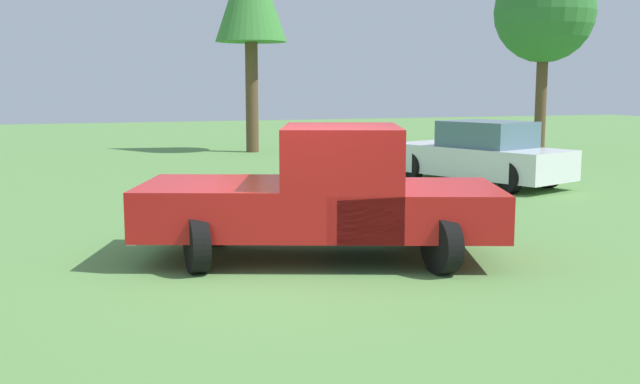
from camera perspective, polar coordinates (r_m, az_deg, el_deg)
The scene contains 4 objects.
ground_plane at distance 9.35m, azimuth -1.39°, elevation -6.06°, with size 80.00×80.00×0.00m, color #5B8C47.
pickup_truck at distance 9.84m, azimuth 0.71°, elevation 0.06°, with size 3.50×5.11×1.78m.
sedan_far at distance 17.79m, azimuth 12.31°, elevation 2.82°, with size 4.62×3.07×1.49m.
tree_back_right at distance 26.93m, azimuth 16.95°, elevation 13.05°, with size 3.40×3.40×6.49m.
Camera 1 is at (8.59, -2.91, 2.30)m, focal length 41.44 mm.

